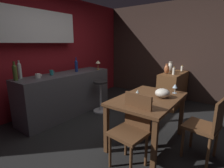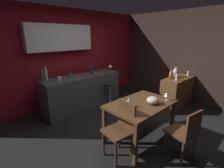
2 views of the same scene
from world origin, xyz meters
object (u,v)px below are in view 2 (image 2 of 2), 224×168
Objects in this scene: fruit_bowl at (153,100)px; dining_table at (141,108)px; wine_glass_right at (167,95)px; vase_ceramic_ivory at (176,72)px; chair_near_window at (121,128)px; cup_teal at (70,75)px; pillar_candle_short at (177,77)px; bar_stool at (110,95)px; pillar_candle_tall at (188,74)px; sideboard_cabinet at (177,92)px; wine_bottle_olive at (42,75)px; wine_glass_left at (129,100)px; cup_white at (59,78)px; wine_bottle_cobalt at (91,69)px; counter_lamp at (110,67)px; chair_by_doorway at (185,132)px; vase_copper at (171,74)px; wine_bottle_clear at (46,73)px.

dining_table is at bearing 128.40° from fruit_bowl.
wine_glass_right reaches higher than fruit_bowl.
chair_near_window is at bearing -171.06° from vase_ceramic_ivory.
pillar_candle_short reaches higher than cup_teal.
bar_stool is 4.67× the size of pillar_candle_tall.
wine_bottle_olive is at bearing 147.85° from sideboard_cabinet.
wine_glass_left is 2.65m from pillar_candle_tall.
pillar_candle_short reaches higher than cup_white.
counter_lamp is at bearing -20.34° from wine_bottle_cobalt.
counter_lamp is (1.09, -0.29, 0.12)m from cup_teal.
dining_table is 0.36m from wine_glass_left.
chair_near_window is (-0.57, -0.06, -0.14)m from dining_table.
wine_glass_left reaches higher than chair_by_doorway.
wine_glass_right is 0.65× the size of vase_copper.
dining_table is 4.76× the size of vase_ceramic_ivory.
vase_ceramic_ivory is (0.03, 0.12, 0.53)m from sideboard_cabinet.
wine_glass_left reaches higher than sideboard_cabinet.
bar_stool is at bearing -28.74° from wine_bottle_clear.
wine_bottle_clear is (0.12, 0.09, 0.01)m from wine_bottle_olive.
counter_lamp reaches higher than pillar_candle_tall.
wine_bottle_cobalt is at bearing -9.94° from cup_teal.
wine_glass_right reaches higher than bar_stool.
wine_bottle_olive is (-0.37, 2.10, 0.54)m from chair_near_window.
wine_bottle_olive reaches higher than cup_white.
counter_lamp reaches higher than fruit_bowl.
vase_copper is (1.60, 0.50, 0.12)m from fruit_bowl.
wine_bottle_cobalt is 1.15m from wine_bottle_clear.
pillar_candle_tall is 0.59× the size of vase_ceramic_ivory.
fruit_bowl is 1.68m from vase_copper.
cup_white is 0.49× the size of vase_ceramic_ivory.
pillar_candle_short is (1.54, 0.32, 0.09)m from fruit_bowl.
bar_stool is at bearing -36.77° from cup_teal.
chair_by_doorway is at bearing -94.52° from wine_bottle_cobalt.
wine_glass_left reaches higher than fruit_bowl.
cup_white is 1.44m from counter_lamp.
vase_copper is at bearing -41.24° from bar_stool.
pillar_candle_short is (0.85, -1.54, -0.17)m from counter_lamp.
vase_copper reaches higher than chair_by_doorway.
vase_copper is (1.43, -1.55, -0.11)m from wine_bottle_cobalt.
wine_glass_left is 1.95m from wine_bottle_cobalt.
wine_bottle_clear is at bearing 147.39° from vase_ceramic_ivory.
chair_near_window is 2.78× the size of wine_bottle_clear.
bar_stool is 4.79× the size of wine_glass_right.
wine_bottle_clear is 3.11m from vase_copper.
vase_ceramic_ivory reaches higher than sideboard_cabinet.
fruit_bowl is (0.13, -0.16, 0.16)m from dining_table.
cup_teal is (-0.80, 0.60, 0.57)m from bar_stool.
chair_near_window is 4.95× the size of pillar_candle_short.
fruit_bowl is (-0.33, 0.08, -0.05)m from wine_glass_right.
bar_stool is 1.66m from wine_glass_left.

